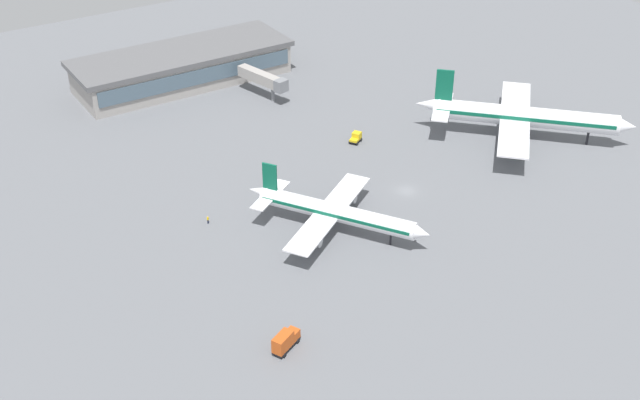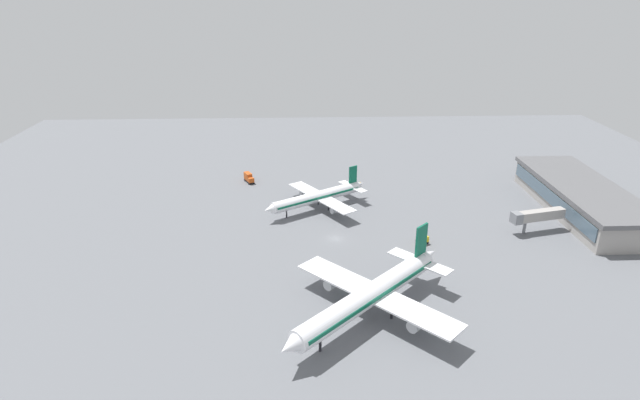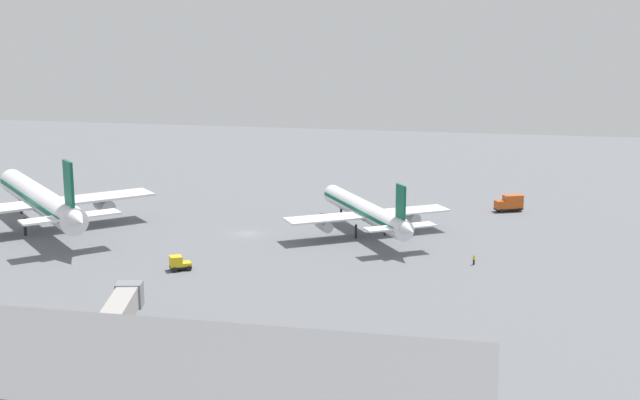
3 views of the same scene
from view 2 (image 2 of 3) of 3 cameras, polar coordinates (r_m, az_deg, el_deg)
ground at (r=147.52m, az=1.67°, el=-4.23°), size 288.00×288.00×0.00m
terminal_building at (r=181.97m, az=26.63°, el=0.18°), size 58.46×20.42×8.99m
airplane_at_gate at (r=164.73m, az=-0.24°, el=0.36°), size 28.32×33.65×11.62m
airplane_taxiing at (r=112.70m, az=5.51°, el=-10.24°), size 39.58×40.09×15.43m
catering_truck at (r=190.14m, az=-7.77°, el=2.43°), size 5.87×4.16×3.30m
baggage_tug at (r=147.25m, az=11.17°, el=-4.23°), size 3.74×3.46×2.30m
ground_crew_worker at (r=185.48m, az=4.37°, el=1.77°), size 0.46×0.56×1.67m
jet_bridge at (r=161.50m, az=22.52°, el=-1.59°), size 6.58×16.66×6.74m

